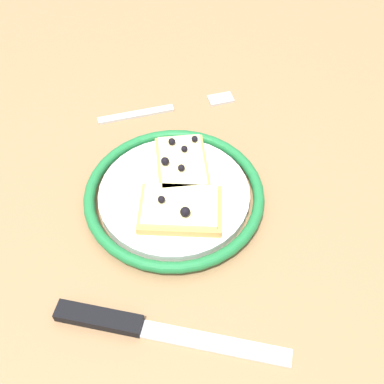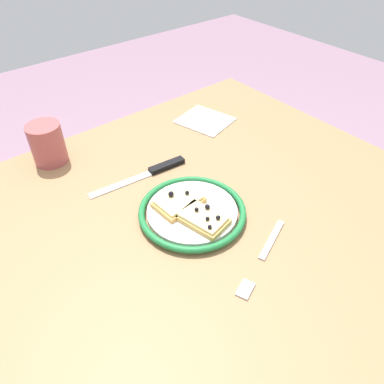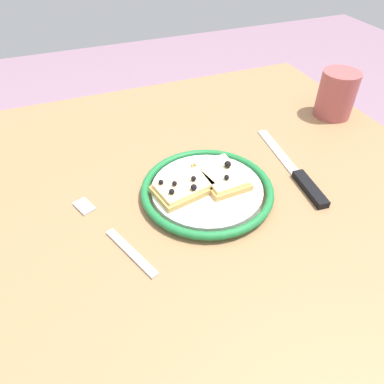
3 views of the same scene
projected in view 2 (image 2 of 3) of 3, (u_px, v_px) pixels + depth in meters
The scene contains 9 objects.
ground_plane at pixel (213, 378), 1.24m from camera, with size 6.00×6.00×0.00m, color gray.
dining_table at pixel (224, 249), 0.81m from camera, with size 0.98×0.96×0.75m.
plate at pixel (192, 212), 0.75m from camera, with size 0.22×0.22×0.02m.
pizza_slice_near at pixel (179, 201), 0.75m from camera, with size 0.07×0.10×0.03m.
pizza_slice_far at pixel (203, 218), 0.72m from camera, with size 0.11×0.08×0.03m.
knife at pixel (155, 170), 0.86m from camera, with size 0.04×0.24×0.01m.
fork at pixel (263, 257), 0.67m from camera, with size 0.09×0.19×0.00m.
cup at pixel (47, 144), 0.87m from camera, with size 0.08×0.08×0.10m, color #A54C4C.
napkin at pixel (205, 121), 1.04m from camera, with size 0.14×0.12×0.00m, color white.
Camera 2 is at (-0.37, 0.39, 1.28)m, focal length 34.58 mm.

